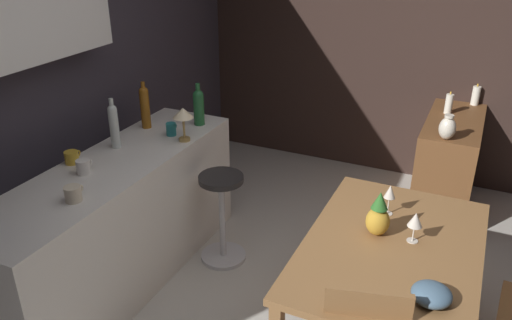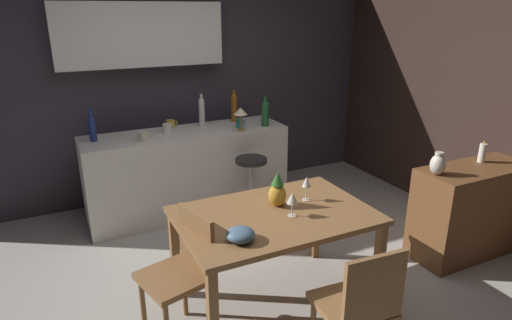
% 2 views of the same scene
% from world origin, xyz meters
% --- Properties ---
extents(wall_kitchen_back, '(5.20, 0.33, 2.60)m').
position_xyz_m(wall_kitchen_back, '(-0.06, 2.08, 1.41)').
color(wall_kitchen_back, '#38333D').
rests_on(wall_kitchen_back, ground_plane).
extents(wall_side_right, '(0.10, 4.40, 2.60)m').
position_xyz_m(wall_side_right, '(2.55, 0.30, 1.30)').
color(wall_side_right, '#33231E').
rests_on(wall_side_right, ground_plane).
extents(dining_table, '(1.36, 0.91, 0.74)m').
position_xyz_m(dining_table, '(0.07, -0.32, 0.66)').
color(dining_table, olive).
rests_on(dining_table, ground_plane).
extents(kitchen_counter, '(2.10, 0.60, 0.90)m').
position_xyz_m(kitchen_counter, '(-0.01, 1.47, 0.45)').
color(kitchen_counter, silver).
rests_on(kitchen_counter, ground_plane).
extents(sideboard_cabinet, '(1.10, 0.44, 0.82)m').
position_xyz_m(sideboard_cabinet, '(2.00, -0.44, 0.41)').
color(sideboard_cabinet, brown).
rests_on(sideboard_cabinet, ground_plane).
extents(bar_stool, '(0.34, 0.34, 0.69)m').
position_xyz_m(bar_stool, '(0.49, 0.95, 0.37)').
color(bar_stool, '#262323').
rests_on(bar_stool, ground_plane).
extents(wine_glass_left, '(0.07, 0.07, 0.19)m').
position_xyz_m(wine_glass_left, '(0.39, -0.22, 0.88)').
color(wine_glass_left, silver).
rests_on(wine_glass_left, dining_table).
extents(wine_glass_right, '(0.08, 0.08, 0.18)m').
position_xyz_m(wine_glass_right, '(0.16, -0.41, 0.87)').
color(wine_glass_right, silver).
rests_on(wine_glass_right, dining_table).
extents(pineapple_centerpiece, '(0.13, 0.13, 0.26)m').
position_xyz_m(pineapple_centerpiece, '(0.15, -0.21, 0.85)').
color(pineapple_centerpiece, gold).
rests_on(pineapple_centerpiece, dining_table).
extents(fruit_bowl, '(0.18, 0.18, 0.09)m').
position_xyz_m(fruit_bowl, '(-0.30, -0.56, 0.78)').
color(fruit_bowl, slate).
rests_on(fruit_bowl, dining_table).
extents(wine_bottle_amber, '(0.07, 0.07, 0.35)m').
position_xyz_m(wine_bottle_amber, '(0.61, 1.64, 1.07)').
color(wine_bottle_amber, '#8C5114').
rests_on(wine_bottle_amber, kitchen_counter).
extents(wine_bottle_clear, '(0.06, 0.06, 0.35)m').
position_xyz_m(wine_bottle_clear, '(0.22, 1.61, 1.07)').
color(wine_bottle_clear, silver).
rests_on(wine_bottle_clear, kitchen_counter).
extents(wine_bottle_green, '(0.08, 0.08, 0.32)m').
position_xyz_m(wine_bottle_green, '(0.83, 1.31, 1.05)').
color(wine_bottle_green, '#1E592D').
rests_on(wine_bottle_green, kitchen_counter).
extents(cup_white, '(0.12, 0.09, 0.09)m').
position_xyz_m(cup_white, '(-0.19, 1.53, 0.95)').
color(cup_white, white).
rests_on(cup_white, kitchen_counter).
extents(cup_cream, '(0.13, 0.09, 0.09)m').
position_xyz_m(cup_cream, '(-0.48, 1.35, 0.94)').
color(cup_cream, beige).
rests_on(cup_cream, kitchen_counter).
extents(cup_teal, '(0.11, 0.07, 0.09)m').
position_xyz_m(cup_teal, '(0.56, 1.39, 0.95)').
color(cup_teal, teal).
rests_on(cup_teal, kitchen_counter).
extents(cup_mustard, '(0.12, 0.09, 0.08)m').
position_xyz_m(cup_mustard, '(-0.11, 1.70, 0.94)').
color(cup_mustard, gold).
rests_on(cup_mustard, kitchen_counter).
extents(counter_lamp, '(0.14, 0.14, 0.24)m').
position_xyz_m(counter_lamp, '(0.51, 1.25, 1.09)').
color(counter_lamp, '#A58447').
rests_on(counter_lamp, kitchen_counter).
extents(pillar_candle_tall, '(0.06, 0.06, 0.19)m').
position_xyz_m(pillar_candle_tall, '(2.12, -0.36, 0.90)').
color(pillar_candle_tall, white).
rests_on(pillar_candle_tall, sideboard_cabinet).
extents(pillar_candle_short, '(0.07, 0.07, 0.19)m').
position_xyz_m(pillar_candle_short, '(2.45, -0.56, 0.90)').
color(pillar_candle_short, white).
rests_on(pillar_candle_short, sideboard_cabinet).
extents(vase_ceramic_ivory, '(0.12, 0.12, 0.19)m').
position_xyz_m(vase_ceramic_ivory, '(1.52, -0.42, 0.91)').
color(vase_ceramic_ivory, beige).
rests_on(vase_ceramic_ivory, sideboard_cabinet).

